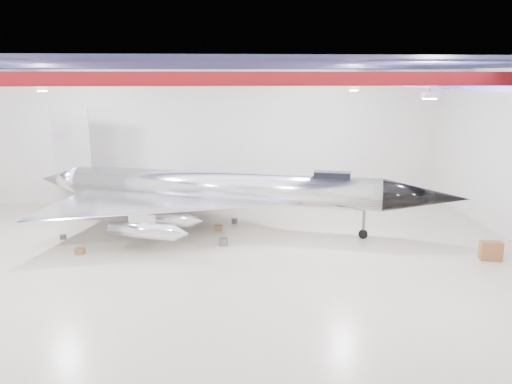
{
  "coord_description": "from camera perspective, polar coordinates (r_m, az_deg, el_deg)",
  "views": [
    {
      "loc": [
        0.88,
        -26.98,
        10.52
      ],
      "look_at": [
        3.19,
        2.0,
        3.71
      ],
      "focal_mm": 35.0,
      "sensor_mm": 36.0,
      "label": 1
    }
  ],
  "objects": [
    {
      "name": "floor",
      "position": [
        28.97,
        -6.05,
        -8.18
      ],
      "size": [
        40.0,
        40.0,
        0.0
      ],
      "primitive_type": "plane",
      "color": "beige",
      "rests_on": "ground"
    },
    {
      "name": "wall_back",
      "position": [
        42.29,
        -5.76,
        6.3
      ],
      "size": [
        40.0,
        0.0,
        40.0
      ],
      "primitive_type": "plane",
      "rotation": [
        1.57,
        0.0,
        0.0
      ],
      "color": "silver",
      "rests_on": "floor"
    },
    {
      "name": "ceiling",
      "position": [
        27.0,
        -6.63,
        14.12
      ],
      "size": [
        40.0,
        40.0,
        0.0
      ],
      "primitive_type": "plane",
      "rotation": [
        3.14,
        0.0,
        0.0
      ],
      "color": "#0A0F38",
      "rests_on": "wall_back"
    },
    {
      "name": "ceiling_structure",
      "position": [
        27.0,
        -6.59,
        12.69
      ],
      "size": [
        39.5,
        29.5,
        1.08
      ],
      "color": "maroon",
      "rests_on": "ceiling"
    },
    {
      "name": "jet_aircraft",
      "position": [
        34.47,
        -4.03,
        0.04
      ],
      "size": [
        29.41,
        21.42,
        8.22
      ],
      "rotation": [
        0.0,
        0.0,
        -0.29
      ],
      "color": "silver",
      "rests_on": "floor"
    },
    {
      "name": "desk",
      "position": [
        32.27,
        25.25,
        -6.11
      ],
      "size": [
        1.32,
        0.86,
        1.11
      ],
      "primitive_type": "cube",
      "rotation": [
        0.0,
        0.0,
        -0.22
      ],
      "color": "brown",
      "rests_on": "floor"
    },
    {
      "name": "crate_ply",
      "position": [
        32.09,
        -19.49,
        -6.38
      ],
      "size": [
        0.58,
        0.49,
        0.38
      ],
      "primitive_type": "cube",
      "rotation": [
        0.0,
        0.0,
        -0.11
      ],
      "color": "olive",
      "rests_on": "floor"
    },
    {
      "name": "toolbox_red",
      "position": [
        36.04,
        -9.55,
        -3.71
      ],
      "size": [
        0.5,
        0.42,
        0.32
      ],
      "primitive_type": "cube",
      "rotation": [
        0.0,
        0.0,
        -0.12
      ],
      "color": "#9F210F",
      "rests_on": "floor"
    },
    {
      "name": "engine_drum",
      "position": [
        31.81,
        -3.72,
        -5.69
      ],
      "size": [
        0.68,
        0.68,
        0.49
      ],
      "primitive_type": "cylinder",
      "rotation": [
        0.0,
        0.0,
        0.3
      ],
      "color": "#59595B",
      "rests_on": "floor"
    },
    {
      "name": "crate_small",
      "position": [
        35.36,
        -21.19,
        -4.79
      ],
      "size": [
        0.5,
        0.44,
        0.29
      ],
      "primitive_type": "cube",
      "rotation": [
        0.0,
        0.0,
        0.3
      ],
      "color": "#59595B",
      "rests_on": "floor"
    },
    {
      "name": "oil_barrel",
      "position": [
        34.92,
        -4.32,
        -4.09
      ],
      "size": [
        0.53,
        0.44,
        0.34
      ],
      "primitive_type": "cube",
      "rotation": [
        0.0,
        0.0,
        -0.1
      ],
      "color": "olive",
      "rests_on": "floor"
    },
    {
      "name": "spares_box",
      "position": [
        36.45,
        -2.49,
        -3.29
      ],
      "size": [
        0.51,
        0.51,
        0.38
      ],
      "primitive_type": "cylinder",
      "rotation": [
        0.0,
        0.0,
        -0.24
      ],
      "color": "#59595B",
      "rests_on": "floor"
    }
  ]
}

